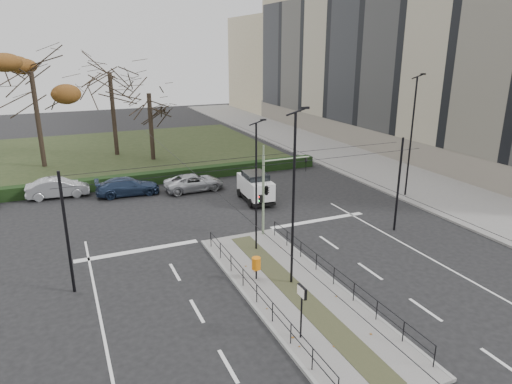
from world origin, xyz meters
TOP-DOWN VIEW (x-y plane):
  - ground at (0.00, 0.00)m, footprint 140.00×140.00m
  - median_island at (0.00, -2.50)m, footprint 4.40×15.00m
  - sidewalk_east at (18.00, 22.00)m, footprint 8.00×90.00m
  - park at (-6.00, 32.00)m, footprint 38.00×26.00m
  - hedge at (-6.00, 18.60)m, footprint 38.00×1.00m
  - apartment_block at (27.97, 23.97)m, footprint 13.09×52.10m
  - median_railing at (0.00, -2.60)m, footprint 4.14×13.24m
  - catenary at (0.00, 1.62)m, footprint 20.00×34.00m
  - traffic_light at (1.79, 4.50)m, footprint 3.46×1.91m
  - litter_bin at (-1.18, -0.57)m, footprint 0.45×0.45m
  - info_panel at (-1.51, -5.71)m, footprint 0.13×0.60m
  - streetlamp_median_near at (0.27, -1.60)m, footprint 0.72×0.15m
  - streetlamp_median_far at (0.24, 2.66)m, footprint 0.62×0.13m
  - streetlamp_sidewalk at (14.95, 7.13)m, footprint 0.77×0.16m
  - parked_car_second at (-9.94, 17.87)m, footprint 4.67×1.77m
  - parked_car_third at (-4.89, 16.24)m, footprint 4.96×2.23m
  - parked_car_fourth at (0.25, 15.31)m, footprint 4.88×2.38m
  - white_van at (3.75, 10.85)m, footprint 2.11×4.16m
  - rust_tree at (-11.00, 28.36)m, footprint 8.84×8.84m
  - bare_tree_center at (-3.84, 30.77)m, footprint 7.49×7.49m
  - bare_tree_near at (-0.71, 27.06)m, footprint 5.73×5.73m

SIDE VIEW (x-z plane):
  - ground at x=0.00m, z-range 0.00..0.00m
  - park at x=-6.00m, z-range 0.00..0.10m
  - median_island at x=0.00m, z-range 0.00..0.14m
  - sidewalk_east at x=18.00m, z-range 0.00..0.14m
  - hedge at x=-6.00m, z-range 0.00..1.00m
  - parked_car_fourth at x=0.25m, z-range 0.00..1.34m
  - parked_car_third at x=-4.89m, z-range 0.00..1.41m
  - parked_car_second at x=-9.94m, z-range 0.00..1.52m
  - litter_bin at x=-1.18m, z-range 0.39..1.53m
  - median_railing at x=0.00m, z-range 0.52..1.44m
  - white_van at x=3.75m, z-range 0.05..2.28m
  - info_panel at x=-1.51m, z-range 0.79..3.08m
  - traffic_light at x=1.79m, z-range 0.55..5.56m
  - catenary at x=0.00m, z-range 0.42..6.42m
  - streetlamp_median_far at x=0.24m, z-range 0.20..7.64m
  - streetlamp_median_near at x=0.27m, z-range 0.21..8.77m
  - streetlamp_sidewalk at x=14.95m, z-range 0.22..9.44m
  - bare_tree_near at x=-0.71m, z-range 1.85..10.74m
  - bare_tree_center at x=-3.84m, z-range 2.36..13.78m
  - rust_tree at x=-11.00m, z-range 3.15..14.90m
  - apartment_block at x=27.97m, z-range -0.43..21.22m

